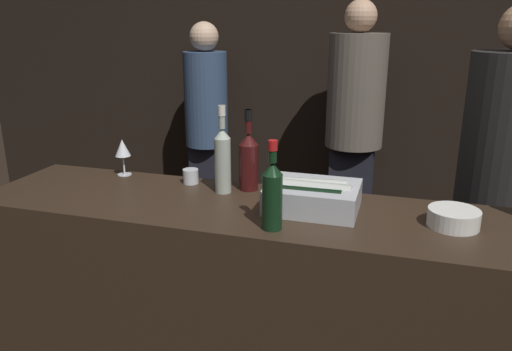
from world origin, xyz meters
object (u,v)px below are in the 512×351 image
Objects in this scene: wine_glass at (123,149)px; white_wine_bottle at (223,157)px; person_in_hoodie at (501,172)px; candle_votive at (191,176)px; red_wine_bottle_burgundy at (272,193)px; person_blond_tee at (354,122)px; red_wine_bottle_black_foil at (249,159)px; bowl_white at (454,217)px; person_grey_polo at (207,121)px; ice_bin_with_bottles at (312,195)px.

white_wine_bottle is (0.53, -0.09, 0.03)m from wine_glass.
candle_votive is at bearing -49.70° from person_in_hoodie.
white_wine_bottle reaches higher than wine_glass.
white_wine_bottle is at bearing 133.53° from red_wine_bottle_burgundy.
person_blond_tee is (0.09, 1.84, -0.09)m from red_wine_bottle_burgundy.
candle_votive is 0.20× the size of red_wine_bottle_black_foil.
wine_glass is 0.50× the size of red_wine_bottle_black_foil.
person_in_hoodie reaches higher than red_wine_bottle_black_foil.
red_wine_bottle_black_foil is at bearing -1.04° from candle_votive.
person_in_hoodie is at bearing 47.61° from red_wine_bottle_burgundy.
person_blond_tee is at bearing 75.77° from white_wine_bottle.
white_wine_bottle reaches higher than bowl_white.
ice_bin_with_bottles is at bearing 133.39° from person_grey_polo.
ice_bin_with_bottles is at bearing -15.43° from candle_votive.
red_wine_bottle_black_foil is (0.63, -0.03, 0.01)m from wine_glass.
person_in_hoodie is at bearing 23.02° from candle_votive.
person_in_hoodie is at bearing 28.79° from white_wine_bottle.
red_wine_bottle_burgundy is at bearing -38.73° from candle_votive.
wine_glass is 0.93m from red_wine_bottle_burgundy.
red_wine_bottle_black_foil is 0.20× the size of person_in_hoodie.
bowl_white is at bearing -2.49° from ice_bin_with_bottles.
person_grey_polo is at bearing 63.01° from person_blond_tee.
red_wine_bottle_burgundy is 0.43m from red_wine_bottle_black_foil.
bowl_white is 0.10× the size of person_in_hoodie.
person_in_hoodie is (0.88, 0.96, -0.13)m from red_wine_bottle_burgundy.
wine_glass is 0.54m from white_wine_bottle.
red_wine_bottle_burgundy is at bearing 152.17° from person_blond_tee.
bowl_white is at bearing -7.03° from white_wine_bottle.
bowl_white is 1.10m from candle_votive.
bowl_white is at bearing 143.53° from person_grey_polo.
person_blond_tee is at bearing 107.77° from bowl_white.
white_wine_bottle is (-0.40, 0.09, 0.10)m from ice_bin_with_bottles.
wine_glass reaches higher than bowl_white.
person_grey_polo is (-0.81, 1.49, -0.17)m from red_wine_bottle_black_foil.
red_wine_bottle_black_foil is 0.21× the size of person_grey_polo.
wine_glass is at bearing 177.36° from red_wine_bottle_black_foil.
white_wine_bottle is at bearing 172.97° from bowl_white.
white_wine_bottle is at bearing -21.16° from candle_votive.
person_in_hoodie is 0.97× the size of person_blond_tee.
candle_votive is 0.23m from white_wine_bottle.
red_wine_bottle_black_foil is 1.49m from person_blond_tee.
wine_glass is 0.36m from candle_votive.
person_in_hoodie reaches higher than ice_bin_with_bottles.
person_grey_polo is (-0.72, 1.56, -0.18)m from white_wine_bottle.
white_wine_bottle is 1.57m from person_blond_tee.
bowl_white is 0.11× the size of person_grey_polo.
ice_bin_with_bottles is at bearing -29.31° from person_in_hoodie.
person_grey_polo is (-1.89, 0.91, -0.03)m from person_in_hoodie.
red_wine_bottle_burgundy is at bearing -46.47° from white_wine_bottle.
person_blond_tee reaches higher than person_grey_polo.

